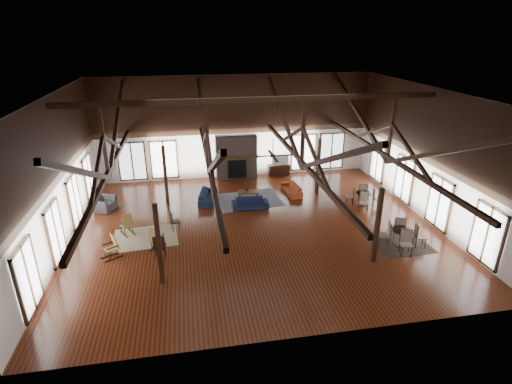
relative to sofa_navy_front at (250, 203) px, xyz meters
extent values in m
plane|color=#602D14|center=(-0.08, -2.17, -0.26)|extent=(16.00, 16.00, 0.00)
cube|color=black|center=(-0.08, -2.17, 5.74)|extent=(16.00, 14.00, 0.02)
cube|color=white|center=(-0.08, 4.83, 2.74)|extent=(16.00, 0.02, 6.00)
cube|color=white|center=(-0.08, -9.17, 2.74)|extent=(16.00, 0.02, 6.00)
cube|color=white|center=(-8.08, -2.17, 2.74)|extent=(0.02, 14.00, 6.00)
cube|color=white|center=(7.92, -2.17, 2.74)|extent=(0.02, 14.00, 6.00)
cube|color=black|center=(-0.08, -2.17, 5.49)|extent=(15.60, 0.18, 0.22)
cube|color=black|center=(-6.08, -2.17, 2.79)|extent=(0.16, 13.70, 0.18)
cube|color=black|center=(-6.08, -2.17, 4.14)|extent=(0.14, 0.14, 2.70)
cube|color=black|center=(-6.08, 1.33, 4.01)|extent=(0.15, 7.07, 3.12)
cube|color=black|center=(-6.08, -5.67, 4.01)|extent=(0.15, 7.07, 3.12)
cube|color=black|center=(-2.08, -2.17, 2.79)|extent=(0.16, 13.70, 0.18)
cube|color=black|center=(-2.08, -2.17, 4.14)|extent=(0.14, 0.14, 2.70)
cube|color=black|center=(-2.08, 1.33, 4.01)|extent=(0.15, 7.07, 3.12)
cube|color=black|center=(-2.08, -5.67, 4.01)|extent=(0.15, 7.07, 3.12)
cube|color=black|center=(1.92, -2.17, 2.79)|extent=(0.16, 13.70, 0.18)
cube|color=black|center=(1.92, -2.17, 4.14)|extent=(0.14, 0.14, 2.70)
cube|color=black|center=(1.92, 1.33, 4.01)|extent=(0.15, 7.07, 3.12)
cube|color=black|center=(1.92, -5.67, 4.01)|extent=(0.15, 7.07, 3.12)
cube|color=black|center=(5.92, -2.17, 2.79)|extent=(0.16, 13.70, 0.18)
cube|color=black|center=(5.92, -2.17, 4.14)|extent=(0.14, 0.14, 2.70)
cube|color=black|center=(5.92, 1.33, 4.01)|extent=(0.15, 7.07, 3.12)
cube|color=black|center=(5.92, -5.67, 4.01)|extent=(0.15, 7.07, 3.12)
cube|color=black|center=(-4.08, -5.67, 1.26)|extent=(0.16, 0.16, 3.05)
cube|color=black|center=(3.92, -5.67, 1.26)|extent=(0.16, 0.16, 3.05)
cube|color=black|center=(-4.08, 1.33, 1.26)|extent=(0.16, 0.16, 3.05)
cube|color=black|center=(3.92, 1.33, 1.26)|extent=(0.16, 0.16, 3.05)
cube|color=brown|center=(-0.08, 4.51, 1.04)|extent=(2.40, 0.62, 2.60)
cube|color=black|center=(-0.08, 4.19, 0.39)|extent=(1.10, 0.06, 1.10)
cube|color=#351F10|center=(-0.08, 4.23, 1.09)|extent=(2.50, 0.20, 0.12)
cylinder|color=black|center=(0.42, -3.17, 3.79)|extent=(0.04, 0.04, 0.70)
cylinder|color=black|center=(0.42, -3.17, 3.44)|extent=(0.20, 0.20, 0.10)
cube|color=black|center=(0.87, -3.17, 3.44)|extent=(0.70, 0.12, 0.02)
cube|color=black|center=(0.42, -2.72, 3.44)|extent=(0.12, 0.70, 0.02)
cube|color=black|center=(-0.03, -3.17, 3.44)|extent=(0.70, 0.12, 0.02)
cube|color=black|center=(0.42, -3.62, 3.44)|extent=(0.12, 0.70, 0.02)
imported|color=#161D3C|center=(0.00, 0.00, 0.00)|extent=(1.82, 0.72, 0.53)
imported|color=#131C35|center=(-2.02, 1.25, 0.02)|extent=(2.05, 1.14, 0.57)
imported|color=#993F1D|center=(2.55, 1.54, -0.01)|extent=(1.80, 0.81, 0.51)
cube|color=brown|center=(0.11, 1.21, 0.13)|extent=(1.16, 0.67, 0.06)
cube|color=brown|center=(-0.35, 1.03, -0.08)|extent=(0.06, 0.06, 0.36)
cube|color=brown|center=(-0.35, 1.39, -0.08)|extent=(0.06, 0.06, 0.36)
cube|color=brown|center=(0.57, 1.03, -0.08)|extent=(0.06, 0.06, 0.36)
cube|color=brown|center=(0.57, 1.39, -0.08)|extent=(0.06, 0.06, 0.36)
imported|color=#B2B2B2|center=(0.04, 1.31, 0.26)|extent=(0.23, 0.23, 0.21)
imported|color=#373639|center=(-7.14, 1.04, 0.07)|extent=(1.31, 1.24, 0.67)
cube|color=black|center=(-7.68, 2.19, 0.05)|extent=(0.47, 0.47, 0.62)
cylinder|color=black|center=(-7.68, 2.19, 0.55)|extent=(0.08, 0.08, 0.37)
cone|color=beige|center=(-7.68, 2.19, 0.80)|extent=(0.33, 0.33, 0.27)
cube|color=#A2843D|center=(-5.75, -1.68, 0.12)|extent=(0.58, 0.58, 0.05)
cube|color=#A2843D|center=(-5.65, -1.85, 0.42)|extent=(0.46, 0.36, 0.63)
cube|color=black|center=(-5.90, -1.76, -0.24)|extent=(0.42, 0.69, 0.05)
cube|color=black|center=(-5.59, -1.59, -0.24)|extent=(0.42, 0.69, 0.05)
cube|color=#A2843D|center=(-4.38, -3.14, 0.11)|extent=(0.55, 0.54, 0.05)
cube|color=#A2843D|center=(-4.45, -3.33, 0.41)|extent=(0.46, 0.31, 0.62)
cube|color=black|center=(-4.54, -3.08, -0.24)|extent=(0.32, 0.73, 0.05)
cube|color=black|center=(-4.21, -3.21, -0.24)|extent=(0.32, 0.73, 0.05)
cube|color=#A2843D|center=(-6.13, -3.61, 0.11)|extent=(0.57, 0.58, 0.04)
cube|color=#A2843D|center=(-5.97, -3.51, 0.40)|extent=(0.37, 0.44, 0.61)
cube|color=black|center=(-6.04, -3.76, -0.24)|extent=(0.65, 0.45, 0.04)
cube|color=black|center=(-6.23, -3.47, -0.24)|extent=(0.65, 0.45, 0.04)
cube|color=black|center=(-3.65, -1.69, 0.14)|extent=(0.46, 0.46, 0.05)
cube|color=black|center=(-3.81, -1.74, 0.38)|extent=(0.13, 0.37, 0.50)
cylinder|color=black|center=(-3.65, -1.69, -0.06)|extent=(0.03, 0.03, 0.41)
cube|color=black|center=(-4.21, -4.00, 0.21)|extent=(0.46, 0.46, 0.05)
cube|color=black|center=(-4.22, -4.20, 0.50)|extent=(0.45, 0.06, 0.58)
cylinder|color=black|center=(-4.21, -4.00, -0.03)|extent=(0.04, 0.04, 0.48)
cylinder|color=black|center=(5.59, -4.75, 0.44)|extent=(0.83, 0.83, 0.04)
cylinder|color=black|center=(5.59, -4.75, 0.10)|extent=(0.10, 0.10, 0.69)
cylinder|color=black|center=(5.59, -4.75, -0.24)|extent=(0.50, 0.50, 0.04)
cylinder|color=black|center=(5.74, -0.61, 0.39)|extent=(0.78, 0.78, 0.04)
cylinder|color=black|center=(5.74, -0.61, 0.07)|extent=(0.10, 0.10, 0.64)
cylinder|color=black|center=(5.74, -0.61, -0.24)|extent=(0.47, 0.47, 0.04)
imported|color=#B2B2B2|center=(5.51, -4.83, 0.51)|extent=(0.14, 0.14, 0.10)
imported|color=#B2B2B2|center=(5.65, -0.61, 0.46)|extent=(0.13, 0.13, 0.10)
cube|color=black|center=(2.54, 4.58, 0.05)|extent=(1.27, 0.48, 0.64)
imported|color=#B2B2B2|center=(2.59, 4.58, 0.67)|extent=(1.04, 0.26, 0.60)
cube|color=tan|center=(-4.93, -2.19, -0.26)|extent=(2.82, 2.30, 0.01)
cube|color=#191F48|center=(0.08, 1.04, -0.26)|extent=(3.51, 2.79, 0.01)
cube|color=black|center=(5.65, -4.60, -0.26)|extent=(2.30, 2.11, 0.01)
camera|label=1|loc=(-2.89, -17.99, 8.15)|focal=28.00mm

